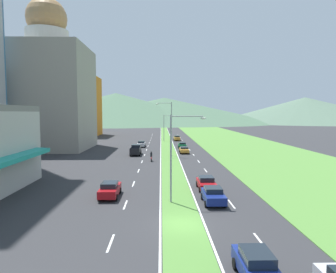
% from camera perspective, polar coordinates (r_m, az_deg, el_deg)
% --- Properties ---
extents(ground_plane, '(600.00, 600.00, 0.00)m').
position_cam_1_polar(ground_plane, '(24.51, 2.79, -16.44)').
color(ground_plane, '#2D2D30').
extents(grass_median, '(3.20, 240.00, 0.06)m').
position_cam_1_polar(grass_median, '(83.29, -0.19, -1.46)').
color(grass_median, '#518438').
rests_on(grass_median, ground_plane).
extents(grass_verge_right, '(24.00, 240.00, 0.06)m').
position_cam_1_polar(grass_verge_right, '(86.21, 13.64, -1.39)').
color(grass_verge_right, '#518438').
rests_on(grass_verge_right, ground_plane).
extents(lane_dash_left_2, '(0.16, 2.80, 0.01)m').
position_cam_1_polar(lane_dash_left_2, '(21.74, -10.90, -19.34)').
color(lane_dash_left_2, silver).
rests_on(lane_dash_left_2, ground_plane).
extents(lane_dash_left_3, '(0.16, 2.80, 0.01)m').
position_cam_1_polar(lane_dash_left_3, '(29.52, -8.14, -12.78)').
color(lane_dash_left_3, silver).
rests_on(lane_dash_left_3, ground_plane).
extents(lane_dash_left_4, '(0.16, 2.80, 0.01)m').
position_cam_1_polar(lane_dash_left_4, '(37.56, -6.62, -8.98)').
color(lane_dash_left_4, silver).
rests_on(lane_dash_left_4, ground_plane).
extents(lane_dash_left_5, '(0.16, 2.80, 0.01)m').
position_cam_1_polar(lane_dash_left_5, '(45.73, -5.65, -6.52)').
color(lane_dash_left_5, silver).
rests_on(lane_dash_left_5, ground_plane).
extents(lane_dash_left_6, '(0.16, 2.80, 0.01)m').
position_cam_1_polar(lane_dash_left_6, '(53.96, -4.98, -4.81)').
color(lane_dash_left_6, silver).
rests_on(lane_dash_left_6, ground_plane).
extents(lane_dash_left_7, '(0.16, 2.80, 0.01)m').
position_cam_1_polar(lane_dash_left_7, '(62.24, -4.49, -3.55)').
color(lane_dash_left_7, silver).
rests_on(lane_dash_left_7, ground_plane).
extents(lane_dash_left_8, '(0.16, 2.80, 0.01)m').
position_cam_1_polar(lane_dash_left_8, '(70.54, -4.12, -2.59)').
color(lane_dash_left_8, silver).
rests_on(lane_dash_left_8, ground_plane).
extents(lane_dash_left_9, '(0.16, 2.80, 0.01)m').
position_cam_1_polar(lane_dash_left_9, '(78.86, -3.83, -1.83)').
color(lane_dash_left_9, silver).
rests_on(lane_dash_left_9, ground_plane).
extents(lane_dash_left_10, '(0.16, 2.80, 0.01)m').
position_cam_1_polar(lane_dash_left_10, '(87.19, -3.59, -1.21)').
color(lane_dash_left_10, silver).
rests_on(lane_dash_left_10, ground_plane).
extents(lane_dash_left_11, '(0.16, 2.80, 0.01)m').
position_cam_1_polar(lane_dash_left_11, '(95.54, -3.39, -0.71)').
color(lane_dash_left_11, silver).
rests_on(lane_dash_left_11, ground_plane).
extents(lane_dash_left_12, '(0.16, 2.80, 0.01)m').
position_cam_1_polar(lane_dash_left_12, '(103.88, -3.23, -0.28)').
color(lane_dash_left_12, silver).
rests_on(lane_dash_left_12, ground_plane).
extents(lane_dash_left_13, '(0.16, 2.80, 0.01)m').
position_cam_1_polar(lane_dash_left_13, '(112.24, -3.09, 0.08)').
color(lane_dash_left_13, silver).
rests_on(lane_dash_left_13, ground_plane).
extents(lane_dash_left_14, '(0.16, 2.80, 0.01)m').
position_cam_1_polar(lane_dash_left_14, '(120.60, -2.97, 0.39)').
color(lane_dash_left_14, silver).
rests_on(lane_dash_left_14, ground_plane).
extents(lane_dash_right_2, '(0.16, 2.80, 0.01)m').
position_cam_1_polar(lane_dash_right_2, '(22.51, 17.22, -18.60)').
color(lane_dash_right_2, silver).
rests_on(lane_dash_right_2, ground_plane).
extents(lane_dash_right_3, '(0.16, 2.80, 0.01)m').
position_cam_1_polar(lane_dash_right_3, '(30.09, 12.02, -12.49)').
color(lane_dash_right_3, silver).
rests_on(lane_dash_right_3, ground_plane).
extents(lane_dash_right_4, '(0.16, 2.80, 0.01)m').
position_cam_1_polar(lane_dash_right_4, '(38.02, 9.07, -8.84)').
color(lane_dash_right_4, silver).
rests_on(lane_dash_right_4, ground_plane).
extents(lane_dash_right_5, '(0.16, 2.80, 0.01)m').
position_cam_1_polar(lane_dash_right_5, '(46.10, 7.18, -6.44)').
color(lane_dash_right_5, silver).
rests_on(lane_dash_right_5, ground_plane).
extents(lane_dash_right_6, '(0.16, 2.80, 0.01)m').
position_cam_1_polar(lane_dash_right_6, '(54.28, 5.86, -4.76)').
color(lane_dash_right_6, silver).
rests_on(lane_dash_right_6, ground_plane).
extents(lane_dash_right_7, '(0.16, 2.80, 0.01)m').
position_cam_1_polar(lane_dash_right_7, '(62.51, 4.90, -3.52)').
color(lane_dash_right_7, silver).
rests_on(lane_dash_right_7, ground_plane).
extents(lane_dash_right_8, '(0.16, 2.80, 0.01)m').
position_cam_1_polar(lane_dash_right_8, '(70.78, 4.16, -2.56)').
color(lane_dash_right_8, silver).
rests_on(lane_dash_right_8, ground_plane).
extents(lane_dash_right_9, '(0.16, 2.80, 0.01)m').
position_cam_1_polar(lane_dash_right_9, '(79.08, 3.58, -1.81)').
color(lane_dash_right_9, silver).
rests_on(lane_dash_right_9, ground_plane).
extents(lane_dash_right_10, '(0.16, 2.80, 0.01)m').
position_cam_1_polar(lane_dash_right_10, '(87.39, 3.11, -1.20)').
color(lane_dash_right_10, silver).
rests_on(lane_dash_right_10, ground_plane).
extents(lane_dash_right_11, '(0.16, 2.80, 0.01)m').
position_cam_1_polar(lane_dash_right_11, '(95.71, 2.72, -0.69)').
color(lane_dash_right_11, silver).
rests_on(lane_dash_right_11, ground_plane).
extents(lane_dash_right_12, '(0.16, 2.80, 0.01)m').
position_cam_1_polar(lane_dash_right_12, '(104.05, 2.39, -0.27)').
color(lane_dash_right_12, silver).
rests_on(lane_dash_right_12, ground_plane).
extents(lane_dash_right_13, '(0.16, 2.80, 0.01)m').
position_cam_1_polar(lane_dash_right_13, '(112.39, 2.11, 0.09)').
color(lane_dash_right_13, silver).
rests_on(lane_dash_right_13, ground_plane).
extents(lane_dash_right_14, '(0.16, 2.80, 0.01)m').
position_cam_1_polar(lane_dash_right_14, '(120.74, 1.87, 0.40)').
color(lane_dash_right_14, silver).
rests_on(lane_dash_right_14, ground_plane).
extents(edge_line_median_left, '(0.16, 240.00, 0.01)m').
position_cam_1_polar(edge_line_median_left, '(83.28, -1.39, -1.48)').
color(edge_line_median_left, silver).
rests_on(edge_line_median_left, ground_plane).
extents(edge_line_median_right, '(0.16, 240.00, 0.01)m').
position_cam_1_polar(edge_line_median_right, '(83.35, 1.02, -1.47)').
color(edge_line_median_right, silver).
rests_on(edge_line_median_right, ground_plane).
extents(domed_building, '(18.70, 18.70, 35.67)m').
position_cam_1_polar(domed_building, '(77.89, -21.80, 8.33)').
color(domed_building, '#9E9384').
rests_on(domed_building, ground_plane).
extents(midrise_colored, '(17.56, 17.56, 22.42)m').
position_cam_1_polar(midrise_colored, '(118.99, -17.47, 5.53)').
color(midrise_colored, orange).
rests_on(midrise_colored, ground_plane).
extents(hill_far_left, '(195.32, 195.32, 25.85)m').
position_cam_1_polar(hill_far_left, '(265.93, -9.89, 5.40)').
color(hill_far_left, '#47664C').
rests_on(hill_far_left, ground_plane).
extents(hill_far_center, '(204.49, 204.49, 22.52)m').
position_cam_1_polar(hill_far_center, '(277.15, -0.70, 5.09)').
color(hill_far_center, '#47664C').
rests_on(hill_far_center, ground_plane).
extents(hill_far_right, '(163.83, 163.83, 22.64)m').
position_cam_1_polar(hill_far_right, '(298.82, 24.67, 4.64)').
color(hill_far_right, '#516B56').
rests_on(hill_far_right, ground_plane).
extents(street_lamp_near, '(3.47, 0.28, 8.59)m').
position_cam_1_polar(street_lamp_near, '(28.85, 1.40, -2.90)').
color(street_lamp_near, '#99999E').
rests_on(street_lamp_near, ground_plane).
extents(street_lamp_mid, '(3.20, 0.28, 10.85)m').
position_cam_1_polar(street_lamp_mid, '(60.03, 0.37, 2.08)').
color(street_lamp_mid, '#99999E').
rests_on(street_lamp_mid, ground_plane).
extents(street_lamp_far, '(3.07, 0.43, 8.04)m').
position_cam_1_polar(street_lamp_far, '(91.47, -0.55, 2.02)').
color(street_lamp_far, '#99999E').
rests_on(street_lamp_far, ground_plane).
extents(car_0, '(2.03, 4.09, 1.54)m').
position_cam_1_polar(car_0, '(29.85, 8.64, -11.02)').
color(car_0, navy).
rests_on(car_0, ground_plane).
extents(car_1, '(1.86, 4.42, 1.61)m').
position_cam_1_polar(car_1, '(17.46, 16.72, -22.82)').
color(car_1, navy).
rests_on(car_1, ground_plane).
extents(car_3, '(1.96, 4.37, 1.60)m').
position_cam_1_polar(car_3, '(32.14, -11.05, -9.88)').
color(car_3, maroon).
rests_on(car_3, ground_plane).
extents(car_4, '(1.97, 4.67, 1.53)m').
position_cam_1_polar(car_4, '(76.92, -5.10, -1.42)').
color(car_4, '#B2B2B7').
rests_on(car_4, ground_plane).
extents(car_5, '(2.02, 4.33, 1.57)m').
position_cam_1_polar(car_5, '(93.92, 1.71, -0.31)').
color(car_5, '#C6842D').
rests_on(car_5, ground_plane).
extents(car_6, '(1.99, 4.52, 1.42)m').
position_cam_1_polar(car_6, '(74.13, 2.74, -1.66)').
color(car_6, '#0C5128').
rests_on(car_6, ground_plane).
extents(car_7, '(2.01, 4.52, 1.35)m').
position_cam_1_polar(car_7, '(65.13, 3.09, -2.55)').
color(car_7, '#C6842D').
rests_on(car_7, ground_plane).
extents(car_8, '(2.03, 4.17, 1.46)m').
position_cam_1_polar(car_8, '(34.95, 7.33, -8.77)').
color(car_8, maroon).
rests_on(car_8, ground_plane).
extents(pickup_truck_0, '(2.18, 5.40, 2.00)m').
position_cam_1_polar(pickup_truck_0, '(62.80, -6.18, -2.59)').
color(pickup_truck_0, black).
rests_on(pickup_truck_0, ground_plane).
extents(motorcycle_rider, '(0.36, 2.00, 1.80)m').
position_cam_1_polar(motorcycle_rider, '(54.23, -3.21, -3.96)').
color(motorcycle_rider, black).
rests_on(motorcycle_rider, ground_plane).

